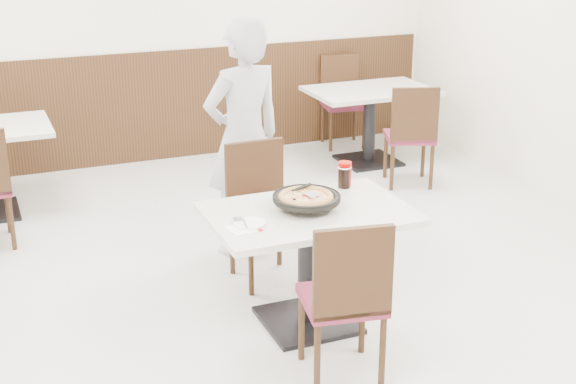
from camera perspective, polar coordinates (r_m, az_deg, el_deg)
name	(u,v)px	position (r m, az deg, el deg)	size (l,w,h in m)	color
floor	(284,311)	(5.21, -0.31, -8.45)	(7.00, 7.00, 0.00)	#A5A5A1
wall_back	(148,20)	(8.01, -9.94, 11.94)	(6.00, 0.04, 2.80)	white
wainscot_back	(153,107)	(8.15, -9.56, 6.00)	(5.90, 0.03, 1.10)	black
main_table	(308,268)	(4.91, 1.46, -5.42)	(1.20, 0.80, 0.75)	silver
chair_near	(342,296)	(4.37, 3.85, -7.38)	(0.42, 0.42, 0.95)	black
chair_far	(265,216)	(5.43, -1.62, -1.69)	(0.42, 0.42, 0.95)	black
trivet	(308,205)	(4.80, 1.46, -0.90)	(0.12, 0.12, 0.04)	black
pizza_pan	(307,202)	(4.77, 1.33, -0.74)	(0.32, 0.32, 0.01)	black
pizza	(306,200)	(4.76, 1.28, -0.55)	(0.35, 0.35, 0.02)	#B08146
pizza_server	(312,194)	(4.76, 1.71, -0.15)	(0.07, 0.09, 0.00)	white
napkin	(242,229)	(4.50, -3.26, -2.62)	(0.15, 0.15, 0.00)	white
side_plate	(250,224)	(4.55, -2.74, -2.25)	(0.18, 0.18, 0.01)	white
fork	(245,224)	(4.53, -3.08, -2.26)	(0.01, 0.14, 0.00)	white
cola_glass	(344,178)	(5.13, 4.02, 1.02)	(0.08, 0.08, 0.13)	black
red_cup	(345,174)	(5.16, 4.05, 1.29)	(0.09, 0.09, 0.16)	#B00300
diner_person	(244,139)	(5.79, -3.17, 3.82)	(0.64, 0.42, 1.74)	#BBBCC1
bg_table_right	(369,126)	(8.04, 5.82, 4.69)	(1.20, 0.80, 0.75)	silver
bg_chair_right_near	(409,134)	(7.43, 8.63, 4.09)	(0.42, 0.42, 0.95)	black
bg_chair_right_far	(344,102)	(8.56, 3.97, 6.38)	(0.42, 0.42, 0.95)	black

